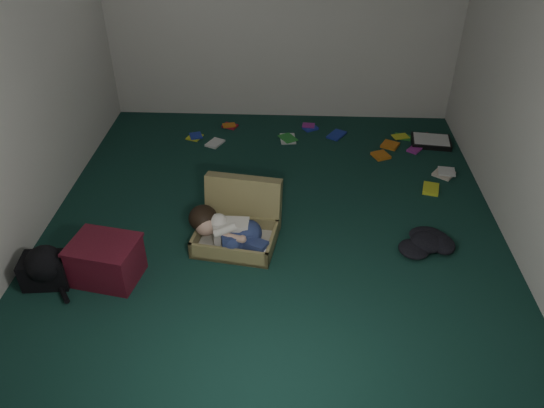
{
  "coord_description": "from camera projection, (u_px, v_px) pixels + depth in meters",
  "views": [
    {
      "loc": [
        0.16,
        -3.71,
        2.87
      ],
      "look_at": [
        0.0,
        -0.15,
        0.35
      ],
      "focal_mm": 35.0,
      "sensor_mm": 36.0,
      "label": 1
    }
  ],
  "objects": [
    {
      "name": "floor",
      "position": [
        273.0,
        226.0,
        4.69
      ],
      "size": [
        4.5,
        4.5,
        0.0
      ],
      "primitive_type": "plane",
      "color": "#12342B",
      "rests_on": "ground"
    },
    {
      "name": "suitcase",
      "position": [
        239.0,
        223.0,
        4.5
      ],
      "size": [
        0.75,
        0.74,
        0.49
      ],
      "rotation": [
        0.0,
        0.0,
        -0.15
      ],
      "color": "#8E834E",
      "rests_on": "floor"
    },
    {
      "name": "person",
      "position": [
        228.0,
        230.0,
        4.35
      ],
      "size": [
        0.7,
        0.42,
        0.3
      ],
      "rotation": [
        0.0,
        0.0,
        -0.15
      ],
      "color": "silver",
      "rests_on": "suitcase"
    },
    {
      "name": "book_scatter",
      "position": [
        341.0,
        145.0,
        5.89
      ],
      "size": [
        2.87,
        1.48,
        0.02
      ],
      "color": "yellow",
      "rests_on": "floor"
    },
    {
      "name": "clothing_pile",
      "position": [
        427.0,
        239.0,
        4.45
      ],
      "size": [
        0.42,
        0.34,
        0.13
      ],
      "primitive_type": null,
      "rotation": [
        0.0,
        0.0,
        -0.02
      ],
      "color": "black",
      "rests_on": "floor"
    },
    {
      "name": "backpack",
      "position": [
        46.0,
        269.0,
        4.04
      ],
      "size": [
        0.47,
        0.39,
        0.26
      ],
      "primitive_type": null,
      "rotation": [
        0.0,
        0.0,
        0.1
      ],
      "color": "black",
      "rests_on": "floor"
    },
    {
      "name": "maroon_bin",
      "position": [
        106.0,
        260.0,
        4.06
      ],
      "size": [
        0.56,
        0.48,
        0.34
      ],
      "rotation": [
        0.0,
        0.0,
        -0.19
      ],
      "color": "#53101E",
      "rests_on": "floor"
    },
    {
      "name": "wall_front",
      "position": [
        248.0,
        313.0,
        2.1
      ],
      "size": [
        4.5,
        0.0,
        4.5
      ],
      "primitive_type": "plane",
      "rotation": [
        -1.57,
        0.0,
        0.0
      ],
      "color": "silver",
      "rests_on": "ground"
    },
    {
      "name": "wall_back",
      "position": [
        282.0,
        6.0,
        5.78
      ],
      "size": [
        4.5,
        0.0,
        4.5
      ],
      "primitive_type": "plane",
      "rotation": [
        1.57,
        0.0,
        0.0
      ],
      "color": "silver",
      "rests_on": "ground"
    },
    {
      "name": "paper_tray",
      "position": [
        431.0,
        141.0,
        5.92
      ],
      "size": [
        0.46,
        0.37,
        0.06
      ],
      "rotation": [
        0.0,
        0.0,
        -0.12
      ],
      "color": "black",
      "rests_on": "floor"
    },
    {
      "name": "wall_left",
      "position": [
        10.0,
        83.0,
        4.02
      ],
      "size": [
        0.0,
        4.5,
        4.5
      ],
      "primitive_type": "plane",
      "rotation": [
        1.57,
        0.0,
        1.57
      ],
      "color": "silver",
      "rests_on": "ground"
    }
  ]
}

